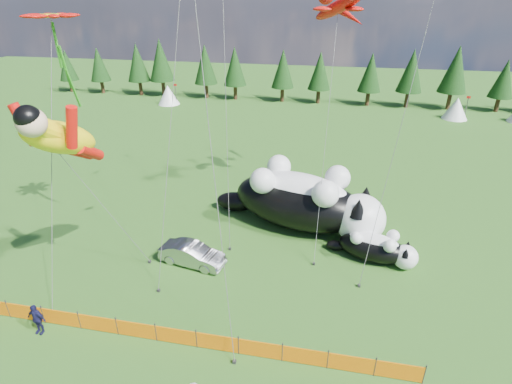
% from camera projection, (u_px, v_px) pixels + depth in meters
% --- Properties ---
extents(ground, '(160.00, 160.00, 0.00)m').
position_uv_depth(ground, '(198.00, 301.00, 21.48)').
color(ground, '#0C380A').
rests_on(ground, ground).
extents(safety_fence, '(22.06, 0.06, 1.10)m').
position_uv_depth(safety_fence, '(176.00, 336.00, 18.62)').
color(safety_fence, '#262626').
rests_on(safety_fence, ground).
extents(tree_line, '(90.00, 4.00, 8.00)m').
position_uv_depth(tree_line, '(294.00, 75.00, 59.21)').
color(tree_line, black).
rests_on(tree_line, ground).
extents(festival_tents, '(50.00, 3.20, 2.80)m').
position_uv_depth(festival_tents, '(370.00, 104.00, 54.07)').
color(festival_tents, white).
rests_on(festival_tents, ground).
extents(cat_large, '(12.24, 6.68, 4.50)m').
position_uv_depth(cat_large, '(305.00, 200.00, 27.35)').
color(cat_large, black).
rests_on(cat_large, ground).
extents(cat_small, '(5.49, 2.96, 2.01)m').
position_uv_depth(cat_small, '(377.00, 247.00, 24.38)').
color(cat_small, black).
rests_on(cat_small, ground).
extents(car, '(4.26, 2.11, 1.34)m').
position_uv_depth(car, '(192.00, 254.00, 24.17)').
color(car, '#A6A5AA').
rests_on(car, ground).
extents(spectator_c, '(1.04, 0.60, 1.70)m').
position_uv_depth(spectator_c, '(37.00, 319.00, 19.13)').
color(spectator_c, '#16163C').
rests_on(spectator_c, ground).
extents(superhero_kite, '(5.18, 5.88, 11.48)m').
position_uv_depth(superhero_kite, '(61.00, 138.00, 18.19)').
color(superhero_kite, yellow).
rests_on(superhero_kite, ground).
extents(gecko_kite, '(6.59, 11.32, 16.24)m').
position_uv_depth(gecko_kite, '(338.00, 7.00, 24.91)').
color(gecko_kite, red).
rests_on(gecko_kite, ground).
extents(flower_kite, '(3.14, 7.78, 15.06)m').
position_uv_depth(flower_kite, '(51.00, 19.00, 19.80)').
color(flower_kite, red).
rests_on(flower_kite, ground).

